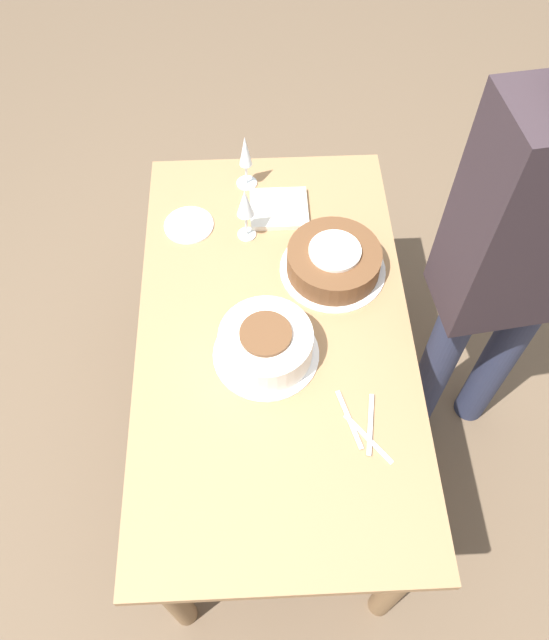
% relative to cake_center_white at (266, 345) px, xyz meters
% --- Properties ---
extents(ground_plane, '(12.00, 12.00, 0.00)m').
position_rel_cake_center_white_xyz_m(ground_plane, '(0.08, -0.03, -0.77)').
color(ground_plane, brown).
extents(dining_table, '(1.40, 0.78, 0.72)m').
position_rel_cake_center_white_xyz_m(dining_table, '(0.08, -0.03, -0.17)').
color(dining_table, '#9E754C').
rests_on(dining_table, ground_plane).
extents(cake_center_white, '(0.29, 0.29, 0.11)m').
position_rel_cake_center_white_xyz_m(cake_center_white, '(0.00, 0.00, 0.00)').
color(cake_center_white, white).
rests_on(cake_center_white, dining_table).
extents(cake_front_chocolate, '(0.32, 0.32, 0.10)m').
position_rel_cake_center_white_xyz_m(cake_front_chocolate, '(0.28, -0.21, -0.01)').
color(cake_front_chocolate, white).
rests_on(cake_front_chocolate, dining_table).
extents(wine_glass_near, '(0.07, 0.07, 0.20)m').
position_rel_cake_center_white_xyz_m(wine_glass_near, '(0.66, 0.04, 0.07)').
color(wine_glass_near, silver).
rests_on(wine_glass_near, dining_table).
extents(wine_glass_far, '(0.06, 0.06, 0.19)m').
position_rel_cake_center_white_xyz_m(wine_glass_far, '(0.43, 0.04, 0.08)').
color(wine_glass_far, silver).
rests_on(wine_glass_far, dining_table).
extents(dessert_plate_right, '(0.16, 0.16, 0.01)m').
position_rel_cake_center_white_xyz_m(dessert_plate_right, '(0.48, 0.23, -0.05)').
color(dessert_plate_right, silver).
rests_on(dessert_plate_right, dining_table).
extents(fork_pile, '(0.21, 0.13, 0.01)m').
position_rel_cake_center_white_xyz_m(fork_pile, '(-0.23, -0.24, -0.05)').
color(fork_pile, silver).
rests_on(fork_pile, dining_table).
extents(napkin_stack, '(0.17, 0.18, 0.02)m').
position_rel_cake_center_white_xyz_m(napkin_stack, '(0.53, -0.06, -0.04)').
color(napkin_stack, silver).
rests_on(napkin_stack, dining_table).
extents(person_cutting, '(0.27, 0.42, 1.62)m').
position_rel_cake_center_white_xyz_m(person_cutting, '(0.13, -0.67, 0.20)').
color(person_cutting, '#2D334C').
rests_on(person_cutting, ground_plane).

